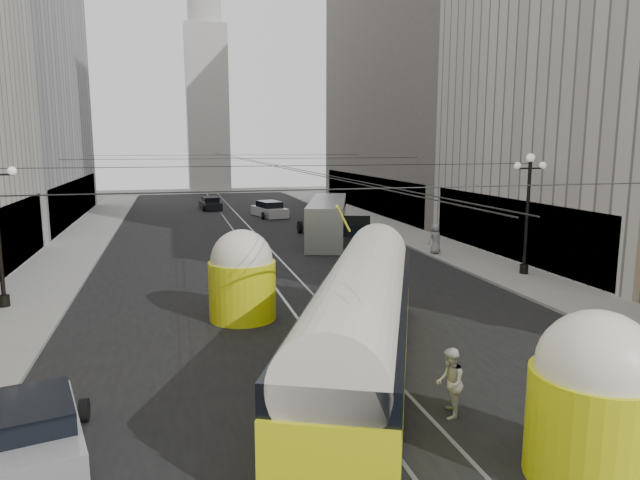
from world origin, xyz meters
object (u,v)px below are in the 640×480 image
pedestrian_crossing_b (450,383)px  streetcar (362,317)px  city_bus (328,218)px  sedan_silver (38,430)px  pedestrian_sidewalk_right (435,239)px

pedestrian_crossing_b → streetcar: bearing=-131.9°
city_bus → sedan_silver: size_ratio=2.75×
streetcar → pedestrian_sidewalk_right: size_ratio=8.33×
city_bus → sedan_silver: city_bus is taller
sedan_silver → streetcar: bearing=16.6°
streetcar → pedestrian_sidewalk_right: bearing=57.8°
sedan_silver → pedestrian_crossing_b: (9.90, -0.67, 0.32)m
streetcar → pedestrian_crossing_b: bearing=-68.1°
city_bus → pedestrian_sidewalk_right: size_ratio=6.49×
pedestrian_crossing_b → pedestrian_sidewalk_right: bearing=-178.6°
pedestrian_sidewalk_right → streetcar: bearing=46.1°
pedestrian_crossing_b → sedan_silver: bearing=-67.6°
streetcar → pedestrian_sidewalk_right: streetcar is taller
sedan_silver → pedestrian_sidewalk_right: size_ratio=2.36×
city_bus → sedan_silver: 30.06m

